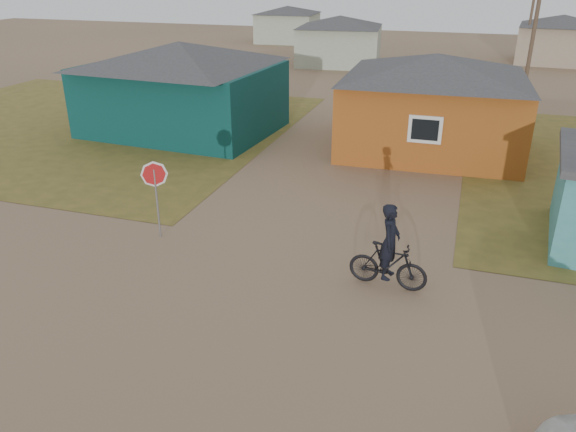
% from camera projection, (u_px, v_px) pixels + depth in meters
% --- Properties ---
extents(ground, '(120.00, 120.00, 0.00)m').
position_uv_depth(ground, '(249.00, 327.00, 11.94)').
color(ground, '#8C6D50').
extents(grass_nw, '(20.00, 18.00, 0.00)m').
position_uv_depth(grass_nw, '(78.00, 124.00, 27.14)').
color(grass_nw, olive).
rests_on(grass_nw, ground).
extents(house_teal, '(8.93, 7.08, 4.00)m').
position_uv_depth(house_teal, '(182.00, 86.00, 25.20)').
color(house_teal, '#093130').
rests_on(house_teal, ground).
extents(house_yellow, '(7.72, 6.76, 3.90)m').
position_uv_depth(house_yellow, '(433.00, 102.00, 22.58)').
color(house_yellow, '#9D4E18').
rests_on(house_yellow, ground).
extents(house_pale_west, '(7.04, 6.15, 3.60)m').
position_uv_depth(house_pale_west, '(339.00, 40.00, 42.38)').
color(house_pale_west, '#A3AD95').
rests_on(house_pale_west, ground).
extents(house_beige_east, '(6.95, 6.05, 3.60)m').
position_uv_depth(house_beige_east, '(560.00, 38.00, 43.12)').
color(house_beige_east, gray).
rests_on(house_beige_east, ground).
extents(house_pale_north, '(6.28, 5.81, 3.40)m').
position_uv_depth(house_pale_north, '(287.00, 24.00, 55.08)').
color(house_pale_north, '#A3AD95').
rests_on(house_pale_north, ground).
extents(utility_pole_near, '(1.40, 0.20, 8.00)m').
position_uv_depth(utility_pole_near, '(534.00, 29.00, 27.53)').
color(utility_pole_near, brown).
rests_on(utility_pole_near, ground).
extents(utility_pole_far, '(1.40, 0.20, 8.00)m').
position_uv_depth(utility_pole_far, '(532.00, 8.00, 41.15)').
color(utility_pole_far, brown).
rests_on(utility_pole_far, ground).
extents(stop_sign, '(0.73, 0.13, 2.25)m').
position_uv_depth(stop_sign, '(155.00, 181.00, 15.24)').
color(stop_sign, gray).
rests_on(stop_sign, ground).
extents(cyclist, '(1.92, 0.71, 2.12)m').
position_uv_depth(cyclist, '(389.00, 257.00, 13.16)').
color(cyclist, black).
rests_on(cyclist, ground).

